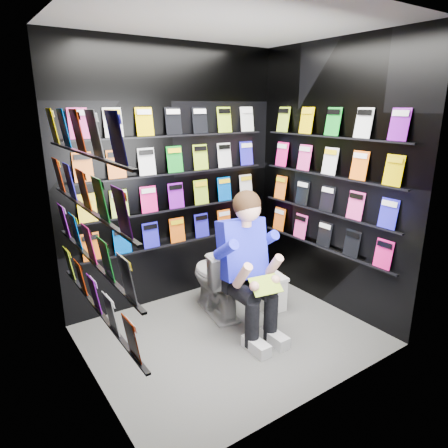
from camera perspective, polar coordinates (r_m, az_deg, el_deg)
floor at (r=3.77m, az=0.91°, el=-15.59°), size 2.40×2.40×0.00m
ceiling at (r=3.24m, az=1.15°, el=27.12°), size 2.40×2.40×0.00m
wall_back at (r=4.11m, az=-7.16°, el=6.56°), size 2.40×0.04×2.60m
wall_front at (r=2.55m, az=14.19°, el=-0.11°), size 2.40×0.04×2.60m
wall_left at (r=2.77m, az=-19.67°, el=0.76°), size 0.04×2.00×2.60m
wall_right at (r=4.07m, az=15.00°, el=6.03°), size 0.04×2.00×2.60m
comics_back at (r=4.08m, az=-6.96°, el=6.57°), size 2.10×0.06×1.37m
comics_left at (r=2.77m, az=-19.08°, el=0.96°), size 0.06×1.70×1.37m
comics_right at (r=4.04m, az=14.73°, el=6.07°), size 0.06×1.70×1.37m
toilet at (r=3.98m, az=-0.99°, el=-7.76°), size 0.54×0.81×0.73m
longbox at (r=4.23m, az=6.01°, el=-9.35°), size 0.30×0.47×0.33m
longbox_lid at (r=4.15m, az=6.08°, el=-7.13°), size 0.33×0.49×0.03m
reader at (r=3.53m, az=2.39°, el=-3.72°), size 0.67×0.87×1.45m
held_comic at (r=3.36m, az=5.97°, el=-8.67°), size 0.29×0.20×0.11m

